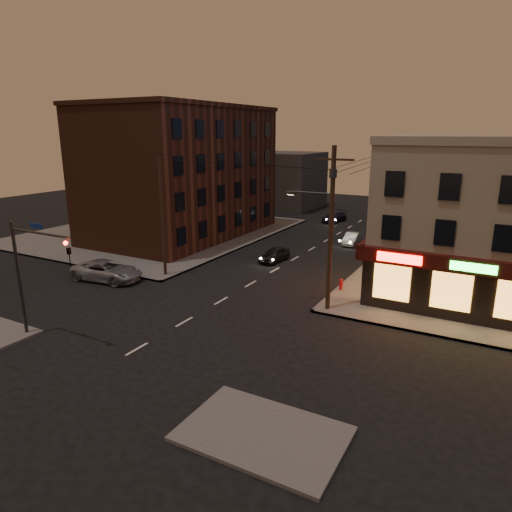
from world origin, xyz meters
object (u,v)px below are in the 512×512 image
Objects in this scene: suv_cross at (107,271)px; fire_hydrant at (341,284)px; sedan_near at (275,255)px; sedan_far at (334,217)px; sedan_mid at (352,239)px.

fire_hydrant is (16.34, 6.07, -0.17)m from suv_cross.
sedan_near is 19.91m from sedan_far.
suv_cross reaches higher than sedan_far.
sedan_mid is 0.82× the size of sedan_far.
suv_cross is at bearing -95.37° from sedan_far.
suv_cross is 1.53× the size of sedan_mid.
sedan_near is 4.43× the size of fire_hydrant.
suv_cross is 1.53× the size of sedan_near.
sedan_far is (-1.55, 19.85, 0.02)m from sedan_near.
fire_hydrant is at bearing -61.75° from sedan_far.
fire_hydrant is (9.13, -24.57, -0.04)m from sedan_far.
sedan_far is at bearing -20.38° from suv_cross.
sedan_far is 5.39× the size of fire_hydrant.
fire_hydrant is (3.62, -14.03, 0.00)m from sedan_mid.
sedan_near is 0.82× the size of sedan_far.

